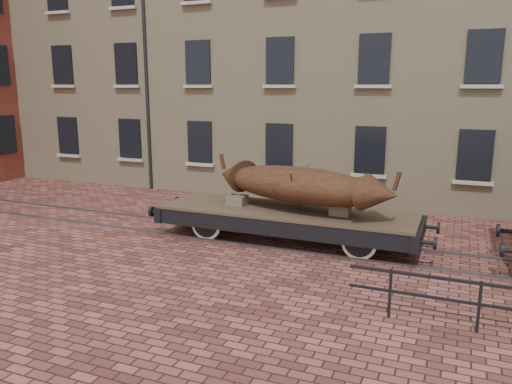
% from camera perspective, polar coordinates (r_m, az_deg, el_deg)
% --- Properties ---
extents(ground, '(90.00, 90.00, 0.00)m').
position_cam_1_polar(ground, '(14.55, 5.20, -5.91)').
color(ground, '#4E2621').
extents(warehouse_cream, '(40.00, 10.19, 14.00)m').
position_cam_1_polar(warehouse_cream, '(23.38, 20.79, 17.52)').
color(warehouse_cream, tan).
rests_on(warehouse_cream, ground).
extents(rail_track, '(30.00, 1.52, 0.06)m').
position_cam_1_polar(rail_track, '(14.54, 5.20, -5.80)').
color(rail_track, '#59595E').
rests_on(rail_track, ground).
extents(flatcar_wagon, '(8.31, 2.26, 1.26)m').
position_cam_1_polar(flatcar_wagon, '(14.46, 3.50, -2.76)').
color(flatcar_wagon, '#443224').
rests_on(flatcar_wagon, ground).
extents(iron_boat, '(5.77, 2.69, 1.42)m').
position_cam_1_polar(iron_boat, '(14.14, 4.99, 0.82)').
color(iron_boat, '#502B18').
rests_on(iron_boat, flatcar_wagon).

